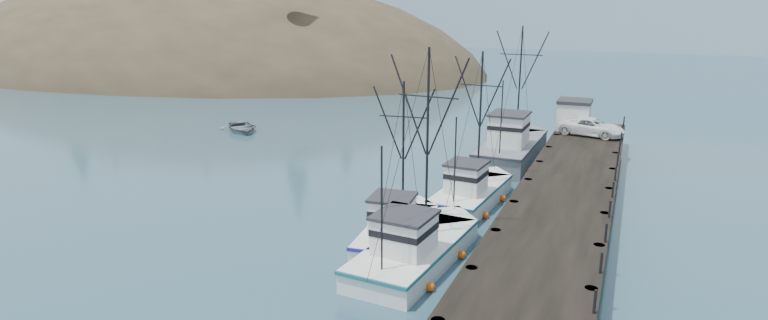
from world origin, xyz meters
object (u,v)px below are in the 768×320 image
pickup_truck (592,127)px  motorboat (242,131)px  trawler_far (472,192)px  pier (567,188)px  trawler_near (417,247)px  work_vessel (513,147)px  trawler_mid (399,229)px  pier_shed (574,114)px

pickup_truck → motorboat: (-35.58, -2.99, -2.78)m
trawler_far → pickup_truck: 17.71m
pier → pickup_truck: (0.29, 15.71, 1.09)m
trawler_near → motorboat: bearing=140.2°
trawler_near → work_vessel: (0.63, 23.09, 0.41)m
trawler_far → pickup_truck: size_ratio=1.91×
pier → trawler_mid: size_ratio=4.52×
pier_shed → pier: bearing=-85.2°
trawler_near → pier_shed: 29.73m
pier → trawler_near: size_ratio=3.73×
work_vessel → motorboat: size_ratio=2.45×
pickup_truck → motorboat: bearing=108.8°
trawler_far → work_vessel: size_ratio=0.77×
pier → trawler_mid: 12.51m
trawler_mid → pickup_truck: size_ratio=1.73×
trawler_near → trawler_mid: trawler_near is taller
trawler_near → motorboat: trawler_near is taller
pier → trawler_far: trawler_far is taller
trawler_far → trawler_mid: bearing=-104.3°
work_vessel → pier_shed: size_ratio=4.37×
trawler_far → pickup_truck: (6.55, 16.34, 1.96)m
motorboat → work_vessel: bearing=-49.3°
trawler_far → motorboat: (-29.03, 13.35, -0.82)m
pier_shed → motorboat: size_ratio=0.56×
trawler_far → work_vessel: 12.49m
work_vessel → trawler_near: bearing=-91.6°
trawler_mid → pier_shed: bearing=75.6°
trawler_far → work_vessel: (0.34, 12.48, 0.41)m
pier → pickup_truck: 15.75m
motorboat → trawler_near: bearing=-87.4°
pier → pickup_truck: pickup_truck is taller
trawler_mid → pickup_truck: trawler_mid is taller
pier → motorboat: 37.55m
trawler_mid → work_vessel: 21.19m
trawler_mid → work_vessel: (2.52, 21.03, 0.41)m
trawler_mid → motorboat: trawler_mid is taller
pier → motorboat: (-35.29, 12.71, -1.69)m
trawler_near → work_vessel: 23.10m
trawler_far → work_vessel: work_vessel is taller
trawler_near → pickup_truck: size_ratio=2.09×
pier → pickup_truck: bearing=88.9°
work_vessel → motorboat: (-29.37, 0.87, -1.23)m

